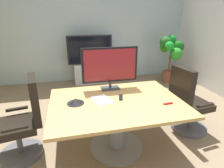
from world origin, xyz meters
The scene contains 12 objects.
ground_plane centered at (0.00, 0.00, 0.00)m, with size 7.64×7.64×0.00m, color #7A664C.
wall_back_glass_partition centered at (0.00, 3.32, 1.43)m, with size 5.71×0.10×2.85m, color #9EB2B7.
conference_table centered at (-0.07, 0.12, 0.55)m, with size 1.72×1.25×0.74m.
office_chair_left centered at (-1.28, 0.28, 0.46)m, with size 0.63×0.61×1.09m.
office_chair_right centered at (1.13, 0.25, 0.46)m, with size 0.62×0.60×1.09m.
tv_monitor centered at (-0.05, 0.58, 1.10)m, with size 0.84×0.18×0.64m.
wall_display_unit centered at (-0.06, 2.96, 0.44)m, with size 1.20×0.36×1.31m.
potted_plant centered at (2.11, 2.51, 0.83)m, with size 0.66×0.65×1.30m.
conference_phone centered at (-0.60, 0.17, 0.77)m, with size 0.22×0.22×0.07m.
remote_control centered at (0.01, 0.20, 0.75)m, with size 0.05×0.17×0.02m, color black.
whiteboard_marker centered at (0.55, -0.12, 0.75)m, with size 0.13×0.02×0.02m, color red.
paper_notepad centered at (-0.25, 0.19, 0.74)m, with size 0.21×0.30×0.01m, color white.
Camera 1 is at (-0.64, -2.01, 1.81)m, focal length 29.66 mm.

